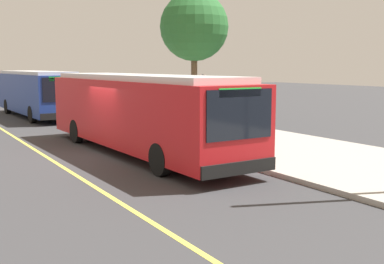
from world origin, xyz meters
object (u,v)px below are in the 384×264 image
Objects in this scene: route_sign_post at (203,100)px; waiting_bench at (221,123)px; transit_bus_main at (139,111)px; pedestrian_commuter at (224,119)px; transit_bus_second at (36,92)px.

waiting_bench is at bearing 134.44° from route_sign_post.
transit_bus_main is at bearing -69.05° from waiting_bench.
waiting_bench is 0.95× the size of pedestrian_commuter.
pedestrian_commuter is (-0.42, 1.32, -0.84)m from route_sign_post.
route_sign_post is at bearing 8.84° from transit_bus_second.
route_sign_post is at bearing -72.26° from pedestrian_commuter.
transit_bus_main reaches higher than pedestrian_commuter.
route_sign_post is (2.64, -2.69, 1.32)m from waiting_bench.
waiting_bench is (13.46, 5.19, -0.98)m from transit_bus_second.
waiting_bench is at bearing 21.09° from transit_bus_second.
route_sign_post reaches higher than pedestrian_commuter.
transit_bus_main is 4.40× the size of route_sign_post.
transit_bus_main is 15.40m from transit_bus_second.
transit_bus_main is at bearing -94.20° from pedestrian_commuter.
transit_bus_second is at bearing -179.56° from transit_bus_main.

